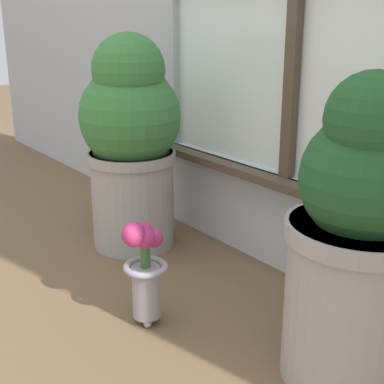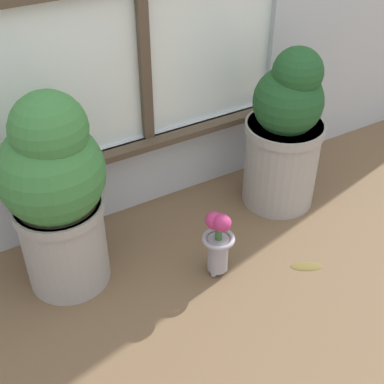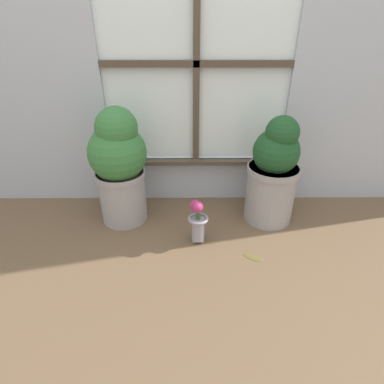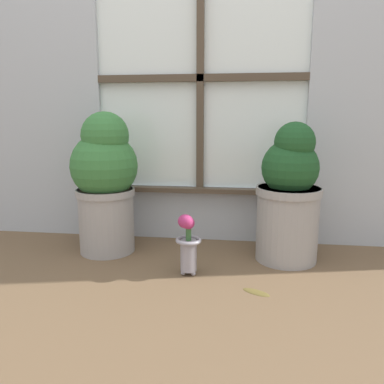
# 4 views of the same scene
# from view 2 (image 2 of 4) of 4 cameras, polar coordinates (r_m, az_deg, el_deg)

# --- Properties ---
(ground_plane) EXTENTS (10.00, 10.00, 0.00)m
(ground_plane) POSITION_cam_2_polar(r_m,az_deg,el_deg) (1.75, 4.68, -10.95)
(ground_plane) COLOR brown
(potted_plant_left) EXTENTS (0.31, 0.31, 0.67)m
(potted_plant_left) POSITION_cam_2_polar(r_m,az_deg,el_deg) (1.62, -14.31, 0.03)
(potted_plant_left) COLOR #9E9993
(potted_plant_left) RESTS_ON ground_plane
(potted_plant_right) EXTENTS (0.29, 0.29, 0.63)m
(potted_plant_right) POSITION_cam_2_polar(r_m,az_deg,el_deg) (1.97, 9.90, 6.26)
(potted_plant_right) COLOR #9E9993
(potted_plant_right) RESTS_ON ground_plane
(flower_vase) EXTENTS (0.11, 0.11, 0.26)m
(flower_vase) POSITION_cam_2_polar(r_m,az_deg,el_deg) (1.71, 2.79, -4.95)
(flower_vase) COLOR #99939E
(flower_vase) RESTS_ON ground_plane
(fallen_leaf) EXTENTS (0.12, 0.09, 0.01)m
(fallen_leaf) POSITION_cam_2_polar(r_m,az_deg,el_deg) (1.87, 12.10, -7.69)
(fallen_leaf) COLOR brown
(fallen_leaf) RESTS_ON ground_plane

